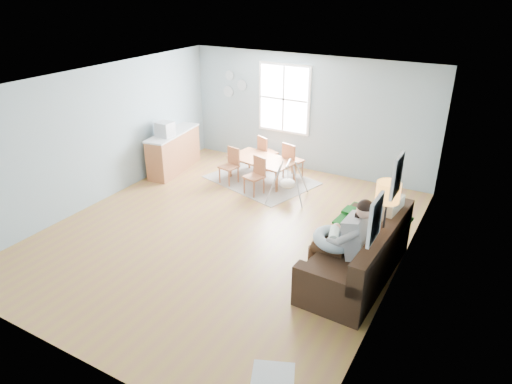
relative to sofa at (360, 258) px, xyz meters
The scene contains 21 objects.
room 3.28m from the sofa, behind, with size 8.40×9.40×3.90m.
window 4.97m from the sofa, 130.56° to the left, with size 1.32×0.08×1.62m.
pictures 1.80m from the sofa, 62.73° to the right, with size 0.05×1.34×0.74m.
wall_plates 6.00m from the sofa, 141.08° to the left, with size 0.67×0.02×0.66m.
sofa is the anchor object (origin of this frame).
green_throw 0.83m from the sofa, 93.95° to the left, with size 1.06×0.90×0.04m, color #155C1F.
beige_pillow 0.84m from the sofa, 65.64° to the left, with size 0.16×0.55×0.55m, color #C4B896.
father 0.59m from the sofa, 116.61° to the right, with size 1.03×0.48×1.48m.
nursing_pillow 0.61m from the sofa, 136.82° to the right, with size 0.62×0.62×0.17m, color #AAC5D5.
infant 0.66m from the sofa, 140.97° to the right, with size 0.23×0.42×0.15m.
toddler 0.51m from the sofa, 109.39° to the left, with size 0.60×0.35×0.90m.
floor_lamp 1.07m from the sofa, ahead, with size 0.33×0.33×1.65m.
rug 4.02m from the sofa, 140.84° to the left, with size 2.24×1.71×0.01m, color gray.
dining_table 4.01m from the sofa, 140.84° to the left, with size 1.48×0.83×0.52m, color #975B31.
chair_sw 4.22m from the sofa, 150.04° to the left, with size 0.43×0.43×0.81m.
chair_se 3.44m from the sofa, 146.78° to the left, with size 0.45×0.45×0.81m.
chair_nw 4.62m from the sofa, 136.49° to the left, with size 0.50×0.50×0.83m.
chair_ne 3.91m from the sofa, 131.00° to the left, with size 0.48×0.48×0.86m.
counter 5.61m from the sofa, 158.51° to the left, with size 0.71×1.75×0.95m.
monitor 5.50m from the sofa, 161.43° to the left, with size 0.35×0.33×0.33m.
baby_swing 2.93m from the sofa, 137.95° to the left, with size 0.97×0.98×0.80m.
Camera 1 is at (4.01, -6.07, 4.19)m, focal length 32.00 mm.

